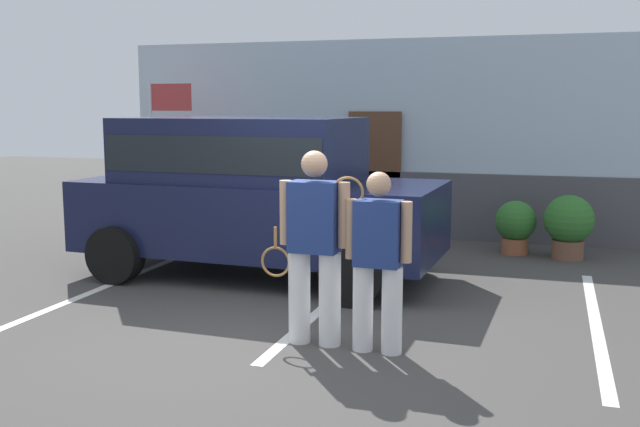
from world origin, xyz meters
name	(u,v)px	position (x,y,z in m)	size (l,w,h in m)	color
ground_plane	(279,341)	(0.00, 0.00, 0.00)	(40.00, 40.00, 0.00)	#423F3D
parking_stripe_0	(114,283)	(-2.78, 1.50, 0.00)	(0.12, 4.40, 0.01)	silver
parking_stripe_1	(331,301)	(0.05, 1.50, 0.00)	(0.12, 4.40, 0.01)	silver
parking_stripe_2	(596,323)	(2.88, 1.50, 0.00)	(0.12, 4.40, 0.01)	silver
house_frontage	(404,144)	(0.00, 6.00, 1.55)	(9.96, 0.40, 3.29)	silver
parked_suv	(252,189)	(-1.28, 2.41, 1.15)	(4.67, 2.31, 2.05)	#141938
tennis_player_man	(314,245)	(0.34, 0.03, 0.93)	(0.92, 0.28, 1.80)	white
tennis_player_woman	(377,259)	(0.94, -0.01, 0.86)	(0.75, 0.27, 1.63)	white
potted_plant_by_porch	(515,224)	(1.91, 4.92, 0.44)	(0.61, 0.61, 0.80)	#9E5638
potted_plant_secondary	(569,224)	(2.65, 4.75, 0.52)	(0.71, 0.71, 0.93)	brown
flag_pole	(162,127)	(-3.95, 4.86, 1.83)	(0.80, 0.05, 2.61)	silver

